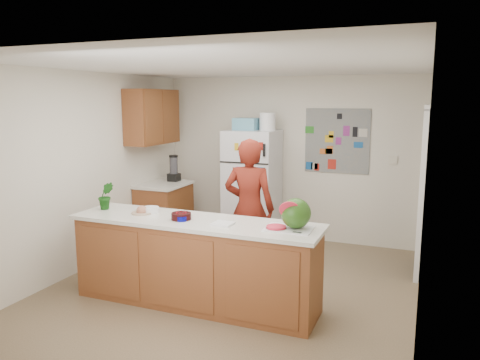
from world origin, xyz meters
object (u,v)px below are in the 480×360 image
at_px(refrigerator, 252,186).
at_px(cherry_bowl, 181,216).
at_px(person, 249,209).
at_px(watermelon, 296,213).

height_order(refrigerator, cherry_bowl, refrigerator).
bearing_deg(person, refrigerator, -77.09).
xyz_separation_m(refrigerator, person, (0.49, -1.41, -0.00)).
relative_size(person, watermelon, 5.84).
bearing_deg(refrigerator, watermelon, -60.61).
xyz_separation_m(watermelon, cherry_bowl, (-1.20, -0.08, -0.12)).
xyz_separation_m(refrigerator, cherry_bowl, (0.12, -2.42, 0.11)).
bearing_deg(person, cherry_bowl, 63.58).
xyz_separation_m(person, watermelon, (0.83, -0.93, 0.23)).
bearing_deg(watermelon, refrigerator, 119.39).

